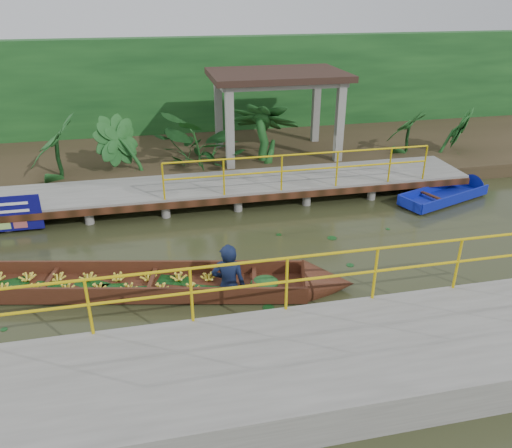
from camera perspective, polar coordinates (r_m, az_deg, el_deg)
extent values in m
plane|color=#2B2F17|center=(11.49, -4.55, -4.22)|extent=(80.00, 80.00, 0.00)
cube|color=#332A19|center=(18.29, -7.91, 7.86)|extent=(30.00, 8.00, 0.45)
cube|color=slate|center=(14.43, -6.58, 4.26)|extent=(16.00, 2.00, 0.15)
cube|color=black|center=(13.54, -6.10, 2.46)|extent=(16.00, 0.12, 0.18)
cylinder|color=#DCB80B|center=(13.71, 5.24, 7.94)|extent=(7.50, 0.05, 0.05)
cylinder|color=#DCB80B|center=(13.85, 5.16, 6.17)|extent=(7.50, 0.05, 0.05)
cylinder|color=#DCB80B|center=(13.87, 5.16, 5.97)|extent=(0.05, 0.05, 1.00)
cylinder|color=slate|center=(14.03, -22.60, 0.50)|extent=(0.24, 0.24, 0.55)
cylinder|color=slate|center=(15.48, -21.74, 2.94)|extent=(0.24, 0.24, 0.55)
cylinder|color=slate|center=(13.77, -14.45, 1.26)|extent=(0.24, 0.24, 0.55)
cylinder|color=slate|center=(15.25, -14.35, 3.66)|extent=(0.24, 0.24, 0.55)
cylinder|color=slate|center=(13.80, -6.16, 2.01)|extent=(0.24, 0.24, 0.55)
cylinder|color=slate|center=(15.28, -6.85, 4.34)|extent=(0.24, 0.24, 0.55)
cylinder|color=slate|center=(14.12, 1.93, 2.70)|extent=(0.24, 0.24, 0.55)
cylinder|color=slate|center=(15.57, 0.51, 4.93)|extent=(0.24, 0.24, 0.55)
cylinder|color=slate|center=(14.70, 9.53, 3.30)|extent=(0.24, 0.24, 0.55)
cylinder|color=slate|center=(16.10, 7.50, 5.41)|extent=(0.24, 0.24, 0.55)
cylinder|color=slate|center=(15.52, 16.44, 3.80)|extent=(0.24, 0.24, 0.55)
cylinder|color=slate|center=(16.85, 13.97, 5.79)|extent=(0.24, 0.24, 0.55)
cylinder|color=slate|center=(13.80, -6.16, 2.01)|extent=(0.24, 0.24, 0.55)
cube|color=slate|center=(8.15, 7.00, -15.99)|extent=(18.00, 2.40, 0.70)
cylinder|color=#DCB80B|center=(8.26, 4.95, -3.77)|extent=(10.00, 0.05, 0.05)
cylinder|color=#DCB80B|center=(8.49, 4.84, -6.42)|extent=(10.00, 0.05, 0.05)
cylinder|color=#DCB80B|center=(8.52, 4.83, -6.71)|extent=(0.05, 0.05, 1.00)
cube|color=slate|center=(15.75, -3.01, 10.41)|extent=(0.25, 0.25, 2.80)
cube|color=slate|center=(16.68, 9.51, 10.96)|extent=(0.25, 0.25, 2.80)
cube|color=slate|center=(18.05, -4.29, 12.32)|extent=(0.25, 0.25, 2.80)
cube|color=slate|center=(18.87, 6.86, 12.79)|extent=(0.25, 0.25, 2.80)
cube|color=slate|center=(16.99, 2.43, 16.02)|extent=(4.00, 2.60, 0.12)
cube|color=black|center=(16.96, 2.44, 16.68)|extent=(4.40, 3.00, 0.20)
cube|color=#133D18|center=(20.29, -8.85, 14.71)|extent=(30.00, 0.80, 4.00)
cube|color=#3B1E10|center=(10.85, -17.29, -6.96)|extent=(8.48, 2.79, 0.06)
cube|color=#3B1E10|center=(11.21, -16.67, -4.89)|extent=(8.27, 1.82, 0.36)
cube|color=#3B1E10|center=(10.36, -18.18, -7.81)|extent=(8.27, 1.82, 0.36)
cone|color=#3B1E10|center=(10.45, 8.28, -6.77)|extent=(1.24, 1.21, 1.01)
ellipsoid|color=#133D18|center=(10.33, 0.98, -6.76)|extent=(0.67, 0.58, 0.27)
imported|color=#0E1836|center=(9.89, -3.27, -2.39)|extent=(0.80, 0.62, 1.92)
cube|color=#0E1A9A|center=(15.61, 20.58, 2.82)|extent=(2.98, 1.79, 0.10)
cube|color=#0E1A9A|center=(15.81, 19.45, 3.72)|extent=(2.71, 1.04, 0.29)
cube|color=#0E1A9A|center=(15.34, 21.88, 2.67)|extent=(2.71, 1.04, 0.29)
cube|color=#0E1A9A|center=(14.51, 17.14, 2.15)|extent=(0.35, 0.83, 0.29)
cone|color=#0E1A9A|center=(16.86, 24.04, 4.05)|extent=(0.81, 0.95, 0.80)
cube|color=black|center=(15.20, 19.55, 3.00)|extent=(0.39, 0.84, 0.05)
imported|color=#133D18|center=(16.06, -21.93, 8.09)|extent=(1.49, 1.49, 1.86)
imported|color=#133D18|center=(15.83, -14.75, 8.87)|extent=(1.49, 1.49, 1.86)
imported|color=#133D18|center=(15.91, -5.64, 9.66)|extent=(1.49, 1.49, 1.86)
imported|color=#133D18|center=(16.24, 1.49, 10.10)|extent=(1.49, 1.49, 1.86)
imported|color=#133D18|center=(18.06, 17.38, 10.54)|extent=(1.49, 1.49, 1.86)
imported|color=#133D18|center=(18.83, 21.45, 10.52)|extent=(1.49, 1.49, 1.86)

